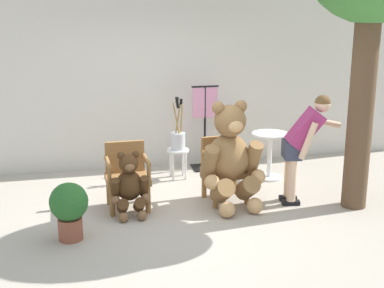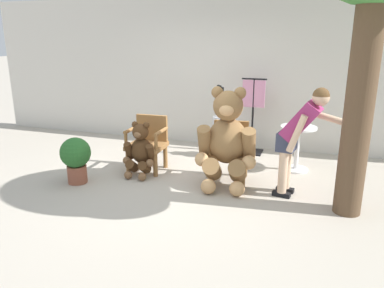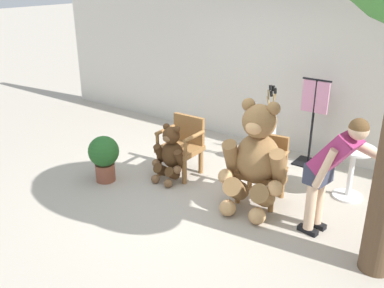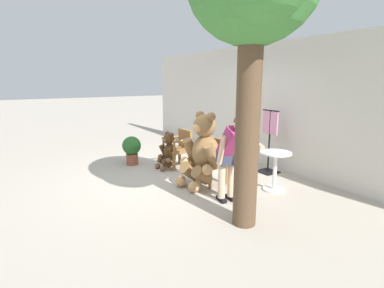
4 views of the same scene
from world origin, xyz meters
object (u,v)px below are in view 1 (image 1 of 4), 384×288
at_px(person_visitor, 303,139).
at_px(white_stool, 178,156).
at_px(teddy_bear_large, 231,156).
at_px(teddy_bear_small, 130,184).
at_px(wooden_chair_right, 224,167).
at_px(round_side_table, 270,150).
at_px(clothing_display_stand, 205,125).
at_px(brush_bucket, 178,138).
at_px(wooden_chair_left, 127,174).
at_px(potted_plant, 69,207).

height_order(person_visitor, white_stool, person_visitor).
distance_m(teddy_bear_large, teddy_bear_small, 1.37).
relative_size(wooden_chair_right, round_side_table, 1.19).
relative_size(wooden_chair_right, teddy_bear_small, 1.03).
distance_m(wooden_chair_right, white_stool, 1.12).
relative_size(person_visitor, clothing_display_stand, 1.08).
height_order(white_stool, brush_bucket, brush_bucket).
bearing_deg(wooden_chair_right, teddy_bear_large, -86.53).
xyz_separation_m(wooden_chair_left, brush_bucket, (0.89, 1.02, 0.18)).
bearing_deg(brush_bucket, wooden_chair_right, -67.05).
relative_size(wooden_chair_left, teddy_bear_small, 1.03).
bearing_deg(person_visitor, clothing_display_stand, 116.55).
relative_size(wooden_chair_left, person_visitor, 0.58).
height_order(teddy_bear_small, brush_bucket, brush_bucket).
height_order(wooden_chair_right, brush_bucket, brush_bucket).
height_order(wooden_chair_left, wooden_chair_right, same).
xyz_separation_m(wooden_chair_left, white_stool, (0.89, 1.02, -0.11)).
height_order(teddy_bear_large, white_stool, teddy_bear_large).
distance_m(wooden_chair_right, clothing_display_stand, 1.45).
distance_m(teddy_bear_large, brush_bucket, 1.36).
relative_size(wooden_chair_left, white_stool, 1.87).
relative_size(person_visitor, brush_bucket, 1.80).
height_order(teddy_bear_small, potted_plant, teddy_bear_small).
height_order(round_side_table, potted_plant, round_side_table).
relative_size(wooden_chair_left, teddy_bear_large, 0.61).
height_order(wooden_chair_left, white_stool, wooden_chair_left).
height_order(wooden_chair_left, round_side_table, wooden_chair_left).
xyz_separation_m(white_stool, round_side_table, (1.37, -0.32, 0.09)).
distance_m(wooden_chair_right, teddy_bear_small, 1.35).
bearing_deg(clothing_display_stand, round_side_table, -40.41).
height_order(white_stool, potted_plant, potted_plant).
xyz_separation_m(wooden_chair_left, potted_plant, (-0.75, -0.87, -0.07)).
height_order(teddy_bear_large, person_visitor, person_visitor).
relative_size(person_visitor, round_side_table, 2.05).
distance_m(teddy_bear_large, round_side_table, 1.35).
xyz_separation_m(teddy_bear_large, white_stool, (-0.45, 1.28, -0.34)).
height_order(teddy_bear_small, clothing_display_stand, clothing_display_stand).
distance_m(wooden_chair_right, potted_plant, 2.25).
distance_m(person_visitor, round_side_table, 1.15).
distance_m(round_side_table, clothing_display_stand, 1.14).
height_order(person_visitor, potted_plant, person_visitor).
relative_size(white_stool, potted_plant, 0.68).
distance_m(potted_plant, clothing_display_stand, 3.17).
xyz_separation_m(wooden_chair_left, teddy_bear_small, (0.00, -0.29, -0.05)).
xyz_separation_m(teddy_bear_large, brush_bucket, (-0.45, 1.28, -0.05)).
height_order(wooden_chair_right, clothing_display_stand, clothing_display_stand).
xyz_separation_m(round_side_table, clothing_display_stand, (-0.84, 0.72, 0.27)).
relative_size(wooden_chair_left, wooden_chair_right, 1.00).
bearing_deg(potted_plant, brush_bucket, 49.06).
xyz_separation_m(wooden_chair_right, white_stool, (-0.43, 1.02, -0.11)).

